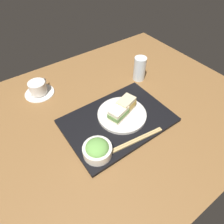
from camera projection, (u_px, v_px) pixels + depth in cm
name	position (u px, v px, depth cm)	size (l,w,h in cm)	color
ground_plane	(100.00, 119.00, 85.77)	(140.00, 100.00, 3.00)	brown
serving_tray	(118.00, 121.00, 82.03)	(43.61, 30.15, 1.45)	black
sandwich_plate	(122.00, 114.00, 82.57)	(20.53, 20.53, 1.27)	silver
sandwich_near	(118.00, 113.00, 78.74)	(9.17, 7.30, 5.03)	#EFE5C1
sandwich_far	(126.00, 105.00, 81.57)	(9.18, 7.19, 5.76)	beige
salad_bowl	(97.00, 149.00, 68.31)	(10.40, 10.40, 6.06)	silver
chopsticks_pair	(137.00, 140.00, 74.00)	(22.26, 4.31, 0.70)	tan
coffee_cup	(38.00, 89.00, 93.10)	(13.87, 13.87, 6.47)	silver
drinking_glass	(140.00, 69.00, 98.82)	(6.06, 6.06, 12.20)	silver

